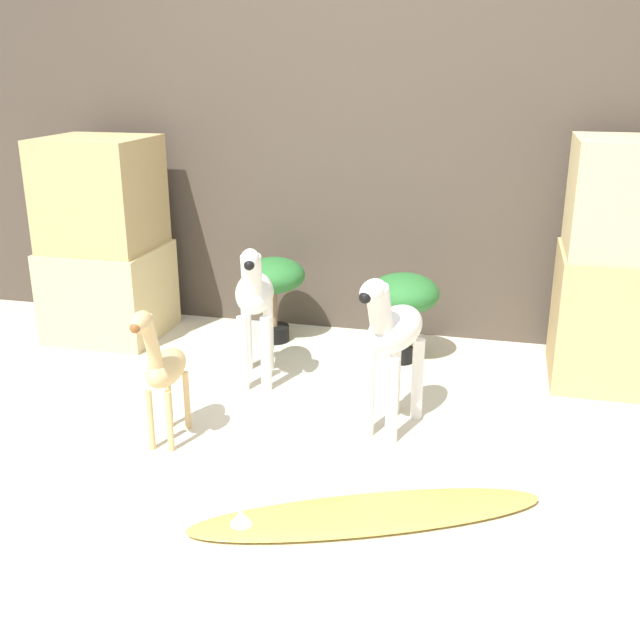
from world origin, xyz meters
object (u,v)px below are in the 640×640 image
object	(u,v)px
zebra_left	(254,300)
giraffe_figurine	(163,365)
potted_palm_front	(404,296)
surfboard	(365,514)
potted_palm_back	(274,281)
zebra_right	(392,337)

from	to	relation	value
zebra_left	giraffe_figurine	world-z (taller)	zebra_left
potted_palm_front	surfboard	world-z (taller)	potted_palm_front
giraffe_figurine	potted_palm_front	distance (m)	1.40
giraffe_figurine	potted_palm_back	size ratio (longest dim) A/B	1.31
zebra_left	potted_palm_back	distance (m)	0.59
zebra_left	surfboard	bearing A→B (deg)	-54.38
giraffe_figurine	surfboard	xyz separation A→B (m)	(0.91, -0.35, -0.33)
zebra_left	surfboard	xyz separation A→B (m)	(0.75, -1.04, -0.41)
zebra_left	potted_palm_back	xyz separation A→B (m)	(-0.08, 0.58, -0.07)
giraffe_figurine	surfboard	world-z (taller)	giraffe_figurine
zebra_left	potted_palm_front	distance (m)	0.80
zebra_left	giraffe_figurine	distance (m)	0.71
zebra_right	potted_palm_front	size ratio (longest dim) A/B	1.50
zebra_left	potted_palm_front	size ratio (longest dim) A/B	1.50
zebra_right	giraffe_figurine	distance (m)	0.95
potted_palm_back	zebra_right	bearing A→B (deg)	-48.97
giraffe_figurine	potted_palm_front	size ratio (longest dim) A/B	1.32
surfboard	potted_palm_back	bearing A→B (deg)	117.05
zebra_right	zebra_left	size ratio (longest dim) A/B	1.00
potted_palm_back	surfboard	size ratio (longest dim) A/B	0.38
zebra_right	surfboard	size ratio (longest dim) A/B	0.57
zebra_right	surfboard	xyz separation A→B (m)	(0.02, -0.69, -0.41)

